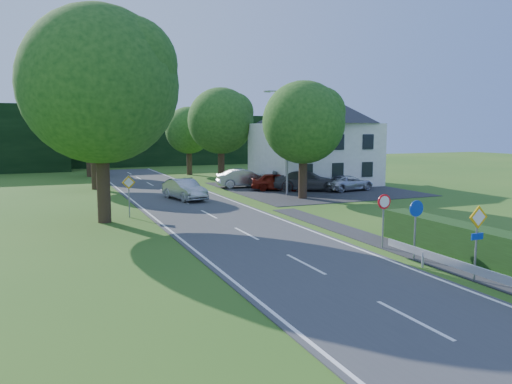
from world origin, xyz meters
name	(u,v)px	position (x,y,z in m)	size (l,w,h in m)	color
road	(232,227)	(0.00, 20.00, 0.02)	(7.00, 80.00, 0.04)	#3D3D3F
parking_pad	(311,189)	(12.00, 33.00, 0.02)	(14.00, 16.00, 0.04)	#232426
line_edge_left	(171,231)	(-3.25, 20.00, 0.04)	(0.12, 80.00, 0.01)	white
line_edge_right	(287,222)	(3.25, 20.00, 0.04)	(0.12, 80.00, 0.01)	white
line_centre	(232,226)	(0.00, 20.00, 0.04)	(0.12, 80.00, 0.01)	white
tree_main	(101,116)	(-6.00, 24.00, 5.82)	(9.40, 9.40, 11.64)	#194615
tree_left_far	(94,139)	(-5.00, 40.00, 4.29)	(7.00, 7.00, 8.58)	#194615
tree_right_far	(221,135)	(7.00, 42.00, 4.54)	(7.40, 7.40, 9.09)	#194615
tree_left_back	(88,139)	(-4.50, 52.00, 4.04)	(6.60, 6.60, 8.07)	#194615
tree_right_back	(189,141)	(6.00, 50.00, 3.78)	(6.20, 6.20, 7.56)	#194615
tree_right_mid	(303,140)	(8.50, 28.00, 4.29)	(7.00, 7.00, 8.58)	#194615
treeline_right	(173,140)	(8.00, 66.00, 3.50)	(30.00, 5.00, 7.00)	black
house_white	(315,137)	(14.00, 36.00, 4.41)	(10.60, 8.40, 8.60)	silver
streetlight	(286,137)	(8.06, 30.00, 4.46)	(2.03, 0.18, 8.00)	gray
sign_priority_right	(477,229)	(4.30, 7.98, 1.80)	(0.78, 0.09, 2.59)	gray
sign_roundabout	(416,218)	(4.30, 10.98, 1.67)	(0.64, 0.08, 2.37)	gray
sign_speed_limit	(384,208)	(4.30, 12.97, 1.77)	(0.64, 0.11, 2.37)	gray
sign_priority_left	(129,188)	(-4.50, 24.98, 1.72)	(0.78, 0.09, 2.44)	gray
moving_car	(185,189)	(0.30, 30.67, 0.78)	(1.57, 4.50, 1.48)	#A2A4A7
motorcycle	(186,184)	(1.80, 35.77, 0.61)	(0.76, 2.17, 1.14)	black
parked_car_red	(277,182)	(8.77, 33.00, 0.76)	(1.71, 4.24, 1.44)	maroon
parked_car_silver_a	(244,178)	(7.10, 36.07, 0.84)	(1.69, 4.86, 1.60)	#A3A3A8
parked_car_grey	(307,181)	(10.99, 31.94, 0.86)	(2.29, 5.64, 1.64)	#434347
parked_car_silver_b	(348,183)	(14.13, 30.59, 0.67)	(2.08, 4.52, 1.26)	silver
parasol	(291,177)	(11.11, 35.00, 0.90)	(1.88, 1.92, 1.73)	red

